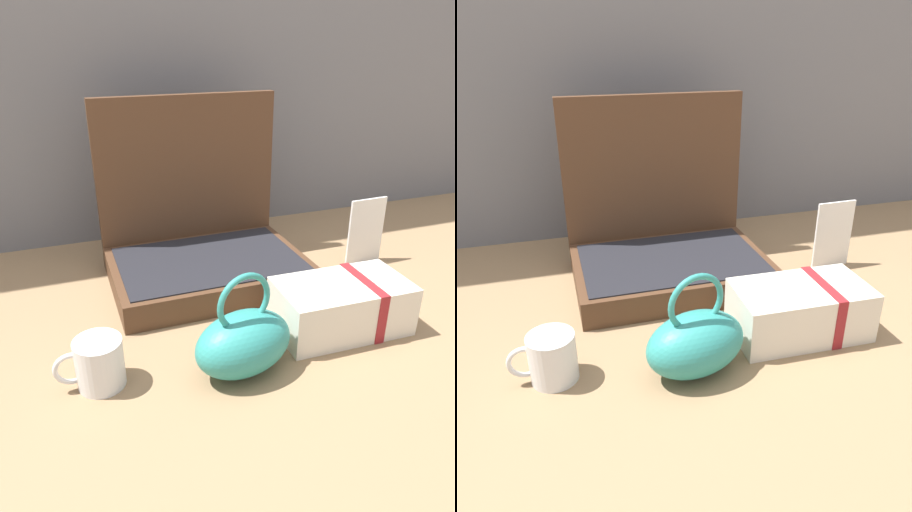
{
  "view_description": "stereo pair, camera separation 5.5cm",
  "coord_description": "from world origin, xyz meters",
  "views": [
    {
      "loc": [
        -0.26,
        -0.8,
        0.56
      ],
      "look_at": [
        0.03,
        -0.02,
        0.17
      ],
      "focal_mm": 33.54,
      "sensor_mm": 36.0,
      "label": 1
    },
    {
      "loc": [
        -0.21,
        -0.82,
        0.56
      ],
      "look_at": [
        0.03,
        -0.02,
        0.17
      ],
      "focal_mm": 33.54,
      "sensor_mm": 36.0,
      "label": 2
    }
  ],
  "objects": [
    {
      "name": "info_card_left",
      "position": [
        0.47,
        0.16,
        0.09
      ],
      "size": [
        0.1,
        0.01,
        0.18
      ],
      "primitive_type": "cube",
      "rotation": [
        0.0,
        0.0,
        0.03
      ],
      "color": "white",
      "rests_on": "ground_plane"
    },
    {
      "name": "ground_plane",
      "position": [
        0.0,
        0.0,
        0.0
      ],
      "size": [
        6.0,
        6.0,
        0.0
      ],
      "primitive_type": "plane",
      "color": "#8C6D4C"
    },
    {
      "name": "open_suitcase",
      "position": [
        0.05,
        0.24,
        0.09
      ],
      "size": [
        0.46,
        0.33,
        0.42
      ],
      "color": "#4C301E",
      "rests_on": "ground_plane"
    },
    {
      "name": "cream_toiletry_bag",
      "position": [
        0.25,
        -0.09,
        0.05
      ],
      "size": [
        0.27,
        0.16,
        0.11
      ],
      "color": "silver",
      "rests_on": "ground_plane"
    },
    {
      "name": "coffee_mug",
      "position": [
        -0.24,
        -0.1,
        0.04
      ],
      "size": [
        0.12,
        0.08,
        0.09
      ],
      "color": "silver",
      "rests_on": "ground_plane"
    },
    {
      "name": "teal_pouch_handbag",
      "position": [
        0.01,
        -0.15,
        0.06
      ],
      "size": [
        0.21,
        0.16,
        0.2
      ],
      "color": "teal",
      "rests_on": "ground_plane"
    }
  ]
}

